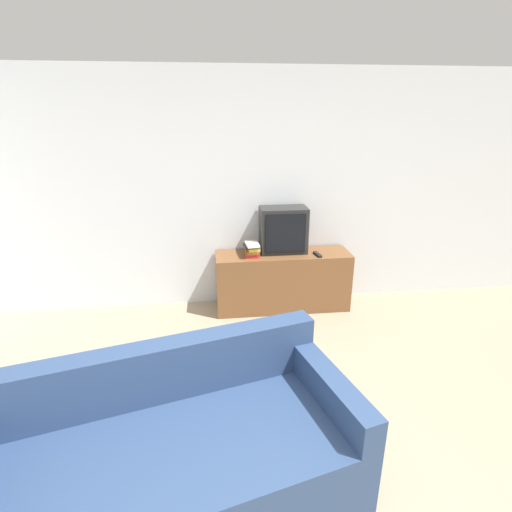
{
  "coord_description": "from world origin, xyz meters",
  "views": [
    {
      "loc": [
        -0.46,
        -1.35,
        2.16
      ],
      "look_at": [
        -0.04,
        2.24,
        0.84
      ],
      "focal_mm": 28.0,
      "sensor_mm": 36.0,
      "label": 1
    }
  ],
  "objects_px": {
    "couch": "(173,462)",
    "book_stack": "(252,249)",
    "tv_stand": "(282,281)",
    "remote_on_stand": "(317,254)",
    "television": "(283,230)"
  },
  "relations": [
    {
      "from": "tv_stand",
      "to": "couch",
      "type": "distance_m",
      "value": 2.58
    },
    {
      "from": "tv_stand",
      "to": "television",
      "type": "bearing_deg",
      "value": 83.23
    },
    {
      "from": "book_stack",
      "to": "remote_on_stand",
      "type": "relative_size",
      "value": 1.39
    },
    {
      "from": "tv_stand",
      "to": "remote_on_stand",
      "type": "xyz_separation_m",
      "value": [
        0.36,
        -0.1,
        0.34
      ]
    },
    {
      "from": "book_stack",
      "to": "remote_on_stand",
      "type": "bearing_deg",
      "value": -4.19
    },
    {
      "from": "book_stack",
      "to": "tv_stand",
      "type": "bearing_deg",
      "value": 8.42
    },
    {
      "from": "tv_stand",
      "to": "book_stack",
      "type": "height_order",
      "value": "book_stack"
    },
    {
      "from": "couch",
      "to": "book_stack",
      "type": "bearing_deg",
      "value": 58.72
    },
    {
      "from": "tv_stand",
      "to": "remote_on_stand",
      "type": "relative_size",
      "value": 9.23
    },
    {
      "from": "tv_stand",
      "to": "couch",
      "type": "bearing_deg",
      "value": -113.93
    },
    {
      "from": "television",
      "to": "tv_stand",
      "type": "bearing_deg",
      "value": -96.77
    },
    {
      "from": "couch",
      "to": "book_stack",
      "type": "height_order",
      "value": "couch"
    },
    {
      "from": "television",
      "to": "couch",
      "type": "bearing_deg",
      "value": -113.49
    },
    {
      "from": "television",
      "to": "couch",
      "type": "xyz_separation_m",
      "value": [
        -1.06,
        -2.43,
        -0.62
      ]
    },
    {
      "from": "couch",
      "to": "remote_on_stand",
      "type": "height_order",
      "value": "couch"
    }
  ]
}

